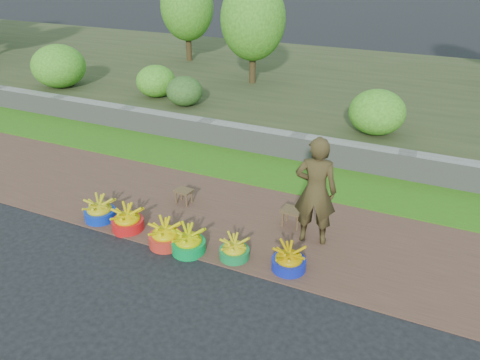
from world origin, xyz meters
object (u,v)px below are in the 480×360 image
at_px(basin_f, 289,260).
at_px(stool_left, 184,193).
at_px(basin_e, 234,250).
at_px(basin_b, 127,220).
at_px(stool_right, 292,213).
at_px(vendor_woman, 316,191).
at_px(basin_d, 188,242).
at_px(basin_a, 100,211).
at_px(basin_c, 165,235).

xyz_separation_m(basin_f, stool_left, (-2.34, 1.01, 0.06)).
height_order(basin_e, stool_left, basin_e).
bearing_deg(basin_b, basin_e, 0.60).
xyz_separation_m(stool_right, vendor_woman, (0.42, -0.27, 0.63)).
xyz_separation_m(basin_d, basin_e, (0.70, 0.14, -0.02)).
distance_m(basin_b, basin_f, 2.74).
height_order(basin_a, basin_f, basin_a).
xyz_separation_m(basin_b, vendor_woman, (2.82, 0.94, 0.71)).
xyz_separation_m(basin_f, vendor_woman, (0.09, 0.84, 0.72)).
distance_m(basin_a, stool_right, 3.23).
bearing_deg(stool_left, vendor_woman, -4.06).
bearing_deg(basin_b, stool_right, 26.74).
bearing_deg(basin_e, basin_f, 5.47).
bearing_deg(stool_right, basin_b, -153.26).
bearing_deg(basin_e, basin_c, -173.08).
relative_size(basin_c, stool_left, 1.63).
relative_size(basin_b, basin_c, 1.00).
distance_m(stool_right, vendor_woman, 0.80).
bearing_deg(stool_left, basin_f, -23.43).
relative_size(basin_a, stool_right, 1.42).
relative_size(basin_b, basin_e, 1.16).
distance_m(basin_d, basin_f, 1.54).
bearing_deg(vendor_woman, stool_left, -13.74).
bearing_deg(stool_right, basin_e, -112.31).
xyz_separation_m(basin_b, basin_c, (0.80, -0.11, 0.00)).
bearing_deg(basin_b, stool_left, 70.54).
distance_m(basin_c, vendor_woman, 2.39).
bearing_deg(vendor_woman, basin_e, 35.68).
relative_size(basin_e, stool_left, 1.40).
bearing_deg(stool_left, basin_c, -71.69).
bearing_deg(basin_f, stool_left, 156.57).
bearing_deg(stool_left, basin_e, -35.75).
bearing_deg(stool_right, stool_left, -177.28).
relative_size(basin_d, basin_f, 1.04).
relative_size(basin_b, stool_right, 1.42).
xyz_separation_m(basin_c, vendor_woman, (2.02, 1.06, 0.71)).
bearing_deg(basin_d, stool_right, 48.16).
distance_m(basin_a, basin_e, 2.52).
distance_m(basin_f, stool_right, 1.16).
bearing_deg(basin_f, basin_a, -179.22).
height_order(basin_c, basin_f, basin_c).
relative_size(basin_d, basin_e, 1.15).
xyz_separation_m(basin_d, stool_left, (-0.82, 1.23, 0.06)).
xyz_separation_m(basin_a, vendor_woman, (3.43, 0.89, 0.72)).
height_order(basin_d, stool_right, basin_d).
bearing_deg(stool_right, basin_a, -159.01).
bearing_deg(basin_a, basin_e, -0.75).
bearing_deg(basin_f, basin_b, -177.93).
bearing_deg(basin_e, basin_a, 179.25).
height_order(basin_a, vendor_woman, vendor_woman).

